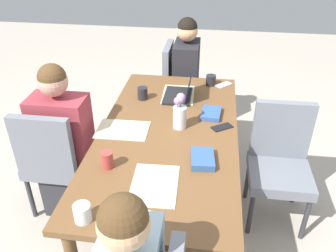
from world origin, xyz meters
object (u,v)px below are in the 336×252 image
Objects in this scene: chair_far_left_near at (54,157)px; chair_near_right_near at (280,159)px; coffee_mug_near_left at (107,160)px; phone_silver at (224,85)px; flower_vase at (180,113)px; coffee_mug_centre_right at (143,93)px; coffee_mug_near_right at (211,80)px; coffee_mug_centre_left at (82,213)px; phone_black at (222,127)px; chair_head_right_left_mid at (179,83)px; book_red_cover at (211,113)px; dining_table at (168,141)px; person_head_right_left_mid at (186,83)px; person_far_left_near at (65,149)px; laptop_head_right_left_mid at (181,92)px; book_blue_cover at (203,159)px.

chair_near_right_near is at bearing -82.75° from chair_far_left_near.
phone_silver is at bearing -28.56° from coffee_mug_near_left.
flower_vase is (0.19, -0.90, 0.34)m from chair_far_left_near.
chair_far_left_near is 8.51× the size of coffee_mug_near_left.
coffee_mug_centre_right is (0.40, 0.35, -0.07)m from flower_vase.
phone_silver is (0.01, -0.12, -0.04)m from coffee_mug_near_right.
phone_black is at bearing -34.88° from coffee_mug_centre_left.
chair_head_right_left_mid is 3.48× the size of flower_vase.
chair_far_left_near is 8.94× the size of coffee_mug_centre_right.
book_red_cover is (-0.20, -0.56, -0.03)m from coffee_mug_centre_right.
chair_head_right_left_mid is 1.78m from coffee_mug_near_left.
coffee_mug_near_left is at bearing 144.81° from dining_table.
chair_near_right_near is at bearing -104.08° from book_red_cover.
person_head_right_left_mid reaches higher than phone_black.
person_head_right_left_mid is 0.86m from coffee_mug_centre_right.
person_head_right_left_mid is 1.33× the size of chair_near_right_near.
chair_far_left_near reaches higher than phone_black.
person_head_right_left_mid is at bearing -10.76° from coffee_mug_near_left.
flower_vase reaches higher than chair_far_left_near.
flower_vase reaches higher than coffee_mug_centre_right.
flower_vase reaches higher than phone_black.
book_red_cover is at bearing -177.71° from coffee_mug_near_right.
phone_silver is at bearing -52.95° from person_far_left_near.
chair_near_right_near is at bearing -88.50° from flower_vase.
book_red_cover is at bearing -161.16° from chair_head_right_left_mid.
book_red_cover is at bearing 34.42° from phone_silver.
book_red_cover is 1.33× the size of phone_black.
book_red_cover reaches higher than dining_table.
flower_vase is 0.82m from phone_silver.
chair_far_left_near reaches higher than book_red_cover.
chair_far_left_near is 1.00× the size of chair_near_right_near.
coffee_mug_centre_left is at bearing 161.20° from coffee_mug_near_right.
chair_far_left_near is 1.55m from phone_silver.
chair_head_right_left_mid is 0.69m from phone_silver.
coffee_mug_near_left reaches higher than coffee_mug_centre_left.
chair_near_right_near is at bearing -120.10° from laptop_head_right_left_mid.
flower_vase is 0.48m from laptop_head_right_left_mid.
chair_head_right_left_mid is 0.81m from laptop_head_right_left_mid.
book_blue_cover is (-0.20, -1.08, 0.24)m from chair_far_left_near.
chair_near_right_near is 9.44× the size of coffee_mug_centre_left.
chair_head_right_left_mid is 0.90m from coffee_mug_centre_right.
coffee_mug_centre_left is 1.83m from phone_silver.
phone_black is at bearing -51.23° from coffee_mug_near_left.
coffee_mug_centre_left is at bearing 178.60° from coffee_mug_centre_right.
coffee_mug_centre_left is 0.48× the size of book_blue_cover.
flower_vase is at bearing -82.25° from person_far_left_near.
phone_silver is at bearing 30.06° from chair_near_right_near.
laptop_head_right_left_mid is (0.45, 0.77, 0.27)m from chair_near_right_near.
chair_head_right_left_mid is 9.44× the size of coffee_mug_centre_left.
chair_head_right_left_mid is 1.29m from phone_black.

